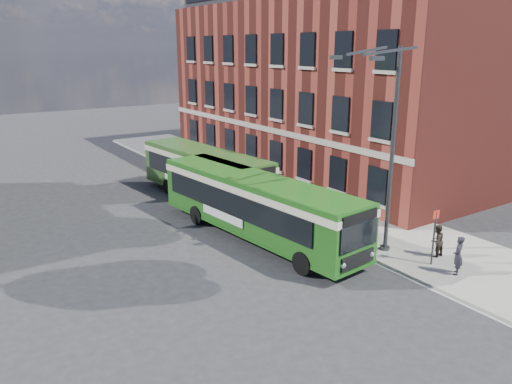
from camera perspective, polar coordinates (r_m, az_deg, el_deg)
ground at (r=21.62m, az=1.04°, el=-8.19°), size 120.00×120.00×0.00m
pavement at (r=31.55m, az=3.20°, el=-0.09°), size 6.00×48.00×0.15m
kerb_line at (r=29.91m, az=-1.48°, el=-1.14°), size 0.12×48.00×0.01m
brick_office at (r=37.87m, az=8.35°, el=13.11°), size 12.10×26.00×14.20m
street_lamp at (r=21.83m, az=14.70°, el=4.74°), size 2.96×2.38×9.00m
bus_stop_sign at (r=21.96m, az=19.69°, el=-4.54°), size 0.35×0.08×2.52m
bus_front at (r=23.85m, az=0.01°, el=-1.09°), size 3.81×12.76×3.02m
bus_rear at (r=30.11m, az=-5.82°, el=2.51°), size 3.56×10.73×3.02m
pedestrian_a at (r=21.59m, az=22.10°, el=-6.74°), size 0.70×0.65×1.60m
pedestrian_b at (r=23.06m, az=19.95°, el=-5.26°), size 0.72×0.56×1.45m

